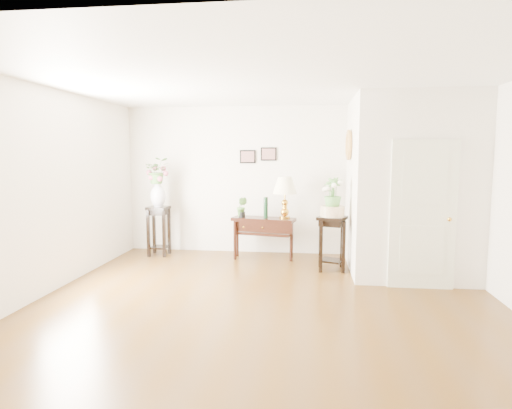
% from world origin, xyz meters
% --- Properties ---
extents(floor, '(6.00, 5.50, 0.02)m').
position_xyz_m(floor, '(0.00, 0.00, 0.00)').
color(floor, '#4F3316').
rests_on(floor, ground).
extents(ceiling, '(6.00, 5.50, 0.02)m').
position_xyz_m(ceiling, '(0.00, 0.00, 2.80)').
color(ceiling, white).
rests_on(ceiling, ground).
extents(wall_back, '(6.00, 0.02, 2.80)m').
position_xyz_m(wall_back, '(0.00, 2.75, 1.40)').
color(wall_back, silver).
rests_on(wall_back, ground).
extents(wall_front, '(6.00, 0.02, 2.80)m').
position_xyz_m(wall_front, '(0.00, -2.75, 1.40)').
color(wall_front, silver).
rests_on(wall_front, ground).
extents(wall_left, '(0.02, 5.50, 2.80)m').
position_xyz_m(wall_left, '(-3.00, 0.00, 1.40)').
color(wall_left, silver).
rests_on(wall_left, ground).
extents(partition, '(1.80, 1.95, 2.80)m').
position_xyz_m(partition, '(2.10, 1.77, 1.40)').
color(partition, silver).
rests_on(partition, floor).
extents(door, '(0.90, 0.05, 2.10)m').
position_xyz_m(door, '(2.10, 0.78, 1.05)').
color(door, beige).
rests_on(door, floor).
extents(art_print_left, '(0.30, 0.02, 0.25)m').
position_xyz_m(art_print_left, '(-0.65, 2.73, 1.85)').
color(art_print_left, black).
rests_on(art_print_left, wall_back).
extents(art_print_right, '(0.30, 0.02, 0.25)m').
position_xyz_m(art_print_right, '(-0.25, 2.73, 1.90)').
color(art_print_right, black).
rests_on(art_print_right, wall_back).
extents(wall_ornament, '(0.07, 0.51, 0.51)m').
position_xyz_m(wall_ornament, '(1.16, 1.90, 2.05)').
color(wall_ornament, tan).
rests_on(wall_ornament, partition).
extents(console_table, '(1.18, 0.59, 0.75)m').
position_xyz_m(console_table, '(-0.29, 2.22, 0.38)').
color(console_table, black).
rests_on(console_table, floor).
extents(table_lamp, '(0.50, 0.50, 0.75)m').
position_xyz_m(table_lamp, '(0.09, 2.22, 1.10)').
color(table_lamp, '#BD8723').
rests_on(table_lamp, console_table).
extents(green_vase, '(0.10, 0.10, 0.38)m').
position_xyz_m(green_vase, '(-0.25, 2.22, 0.92)').
color(green_vase, black).
rests_on(green_vase, console_table).
extents(potted_plant, '(0.22, 0.19, 0.35)m').
position_xyz_m(potted_plant, '(-0.69, 2.22, 0.93)').
color(potted_plant, '#4A8338').
rests_on(potted_plant, console_table).
extents(plant_stand_a, '(0.39, 0.39, 0.92)m').
position_xyz_m(plant_stand_a, '(-2.27, 2.25, 0.46)').
color(plant_stand_a, black).
rests_on(plant_stand_a, floor).
extents(porcelain_vase, '(0.31, 0.31, 0.48)m').
position_xyz_m(porcelain_vase, '(-2.27, 2.25, 1.15)').
color(porcelain_vase, silver).
rests_on(porcelain_vase, plant_stand_a).
extents(lily_arrangement, '(0.55, 0.52, 0.48)m').
position_xyz_m(lily_arrangement, '(-2.27, 2.25, 1.57)').
color(lily_arrangement, '#4A8338').
rests_on(lily_arrangement, porcelain_vase).
extents(plant_stand_b, '(0.53, 0.53, 0.89)m').
position_xyz_m(plant_stand_b, '(0.90, 1.61, 0.44)').
color(plant_stand_b, black).
rests_on(plant_stand_b, floor).
extents(ceramic_bowl, '(0.52, 0.52, 0.17)m').
position_xyz_m(ceramic_bowl, '(0.90, 1.61, 0.97)').
color(ceramic_bowl, beige).
rests_on(ceramic_bowl, plant_stand_b).
extents(narcissus, '(0.36, 0.36, 0.52)m').
position_xyz_m(narcissus, '(0.90, 1.61, 1.26)').
color(narcissus, '#4A8338').
rests_on(narcissus, ceramic_bowl).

